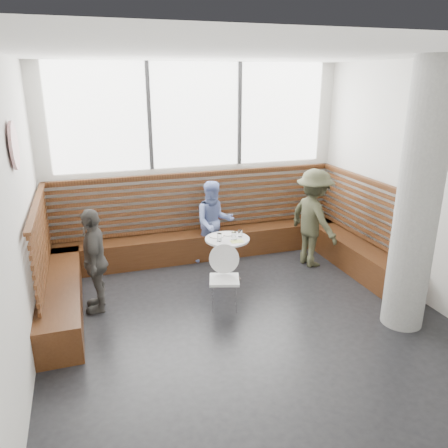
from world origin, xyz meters
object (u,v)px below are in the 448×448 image
object	(u,v)px
cafe_table	(227,250)
cafe_chair	(223,272)
child_back	(214,222)
concrete_column	(418,201)
child_left	(95,260)
adult_man	(313,218)

from	to	relation	value
cafe_table	cafe_chair	xyz separation A→B (m)	(-0.31, -0.73, 0.00)
cafe_table	child_back	bearing A→B (deg)	88.13
concrete_column	child_back	world-z (taller)	concrete_column
cafe_table	child_left	size ratio (longest dim) A/B	0.49
concrete_column	child_left	world-z (taller)	concrete_column
adult_man	child_left	xyz separation A→B (m)	(-3.43, -0.43, -0.10)
child_back	cafe_chair	bearing A→B (deg)	-98.42
cafe_table	child_back	size ratio (longest dim) A/B	0.50
concrete_column	cafe_chair	world-z (taller)	concrete_column
adult_man	child_back	world-z (taller)	adult_man
cafe_chair	child_left	world-z (taller)	child_left
child_left	cafe_chair	bearing A→B (deg)	79.64
adult_man	child_back	distance (m)	1.62
cafe_table	child_back	distance (m)	0.78
child_back	child_left	distance (m)	2.20
child_back	child_left	size ratio (longest dim) A/B	0.99
child_left	child_back	bearing A→B (deg)	123.38
cafe_table	cafe_chair	distance (m)	0.79
concrete_column	adult_man	size ratio (longest dim) A/B	2.00
cafe_table	adult_man	world-z (taller)	adult_man
cafe_chair	child_back	distance (m)	1.54
child_back	child_left	xyz separation A→B (m)	(-1.94, -1.04, 0.01)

